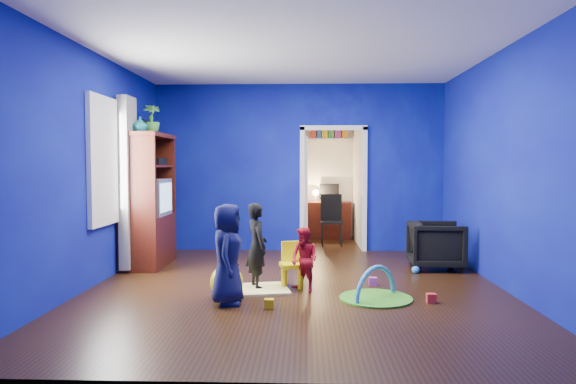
{
  "coord_description": "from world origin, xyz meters",
  "views": [
    {
      "loc": [
        0.13,
        -6.19,
        1.5
      ],
      "look_at": [
        -0.11,
        0.4,
        1.15
      ],
      "focal_mm": 32.0,
      "sensor_mm": 36.0,
      "label": 1
    }
  ],
  "objects_px": {
    "kid_chair": "(292,267)",
    "folding_chair": "(332,221)",
    "child_navy": "(227,254)",
    "hopper_ball": "(227,282)",
    "armchair": "(436,245)",
    "play_mat": "(376,298)",
    "vase": "(140,125)",
    "child_black": "(257,246)",
    "toddler_red": "(304,259)",
    "crt_tv": "(150,197)",
    "study_desk": "(329,220)",
    "tv_armoire": "(148,200)"
  },
  "relations": [
    {
      "from": "kid_chair",
      "to": "folding_chair",
      "type": "bearing_deg",
      "value": 65.31
    },
    {
      "from": "child_navy",
      "to": "hopper_ball",
      "type": "bearing_deg",
      "value": 9.81
    },
    {
      "from": "armchair",
      "to": "play_mat",
      "type": "bearing_deg",
      "value": 150.64
    },
    {
      "from": "play_mat",
      "to": "folding_chair",
      "type": "height_order",
      "value": "folding_chair"
    },
    {
      "from": "vase",
      "to": "kid_chair",
      "type": "bearing_deg",
      "value": -24.09
    },
    {
      "from": "play_mat",
      "to": "child_black",
      "type": "bearing_deg",
      "value": 162.21
    },
    {
      "from": "vase",
      "to": "child_navy",
      "type": "bearing_deg",
      "value": -49.75
    },
    {
      "from": "child_navy",
      "to": "toddler_red",
      "type": "bearing_deg",
      "value": -55.31
    },
    {
      "from": "vase",
      "to": "folding_chair",
      "type": "distance_m",
      "value": 3.97
    },
    {
      "from": "child_black",
      "to": "folding_chair",
      "type": "bearing_deg",
      "value": -42.2
    },
    {
      "from": "armchair",
      "to": "crt_tv",
      "type": "xyz_separation_m",
      "value": [
        -4.18,
        0.09,
        0.68
      ]
    },
    {
      "from": "child_black",
      "to": "hopper_ball",
      "type": "relative_size",
      "value": 2.81
    },
    {
      "from": "play_mat",
      "to": "study_desk",
      "type": "height_order",
      "value": "study_desk"
    },
    {
      "from": "tv_armoire",
      "to": "play_mat",
      "type": "xyz_separation_m",
      "value": [
        3.13,
        -1.82,
        -0.97
      ]
    },
    {
      "from": "crt_tv",
      "to": "hopper_ball",
      "type": "xyz_separation_m",
      "value": [
        1.41,
        -1.83,
        -0.83
      ]
    },
    {
      "from": "crt_tv",
      "to": "play_mat",
      "type": "bearing_deg",
      "value": -30.47
    },
    {
      "from": "crt_tv",
      "to": "hopper_ball",
      "type": "height_order",
      "value": "crt_tv"
    },
    {
      "from": "vase",
      "to": "study_desk",
      "type": "distance_m",
      "value": 4.62
    },
    {
      "from": "child_navy",
      "to": "kid_chair",
      "type": "xyz_separation_m",
      "value": [
        0.67,
        0.8,
        -0.29
      ]
    },
    {
      "from": "play_mat",
      "to": "armchair",
      "type": "bearing_deg",
      "value": 57.56
    },
    {
      "from": "child_black",
      "to": "hopper_ball",
      "type": "height_order",
      "value": "child_black"
    },
    {
      "from": "child_black",
      "to": "toddler_red",
      "type": "distance_m",
      "value": 0.6
    },
    {
      "from": "study_desk",
      "to": "armchair",
      "type": "bearing_deg",
      "value": -65.18
    },
    {
      "from": "vase",
      "to": "study_desk",
      "type": "relative_size",
      "value": 0.25
    },
    {
      "from": "crt_tv",
      "to": "child_black",
      "type": "bearing_deg",
      "value": -38.75
    },
    {
      "from": "toddler_red",
      "to": "vase",
      "type": "distance_m",
      "value": 3.11
    },
    {
      "from": "armchair",
      "to": "tv_armoire",
      "type": "relative_size",
      "value": 0.38
    },
    {
      "from": "crt_tv",
      "to": "kid_chair",
      "type": "bearing_deg",
      "value": -30.79
    },
    {
      "from": "child_black",
      "to": "folding_chair",
      "type": "relative_size",
      "value": 1.13
    },
    {
      "from": "armchair",
      "to": "child_black",
      "type": "bearing_deg",
      "value": 120.59
    },
    {
      "from": "toddler_red",
      "to": "vase",
      "type": "relative_size",
      "value": 3.48
    },
    {
      "from": "toddler_red",
      "to": "tv_armoire",
      "type": "distance_m",
      "value": 2.82
    },
    {
      "from": "play_mat",
      "to": "study_desk",
      "type": "relative_size",
      "value": 0.92
    },
    {
      "from": "armchair",
      "to": "folding_chair",
      "type": "distance_m",
      "value": 2.51
    },
    {
      "from": "child_navy",
      "to": "tv_armoire",
      "type": "relative_size",
      "value": 0.55
    },
    {
      "from": "study_desk",
      "to": "folding_chair",
      "type": "height_order",
      "value": "folding_chair"
    },
    {
      "from": "vase",
      "to": "kid_chair",
      "type": "height_order",
      "value": "vase"
    },
    {
      "from": "vase",
      "to": "child_black",
      "type": "bearing_deg",
      "value": -31.51
    },
    {
      "from": "tv_armoire",
      "to": "folding_chair",
      "type": "bearing_deg",
      "value": 35.24
    },
    {
      "from": "armchair",
      "to": "child_black",
      "type": "xyz_separation_m",
      "value": [
        -2.47,
        -1.29,
        0.18
      ]
    },
    {
      "from": "crt_tv",
      "to": "kid_chair",
      "type": "distance_m",
      "value": 2.61
    },
    {
      "from": "toddler_red",
      "to": "vase",
      "type": "xyz_separation_m",
      "value": [
        -2.33,
        1.17,
        1.69
      ]
    },
    {
      "from": "vase",
      "to": "hopper_ball",
      "type": "bearing_deg",
      "value": -46.4
    },
    {
      "from": "crt_tv",
      "to": "play_mat",
      "type": "xyz_separation_m",
      "value": [
        3.09,
        -1.82,
        -1.01
      ]
    },
    {
      "from": "crt_tv",
      "to": "kid_chair",
      "type": "relative_size",
      "value": 1.4
    },
    {
      "from": "kid_chair",
      "to": "vase",
      "type": "bearing_deg",
      "value": 142.31
    },
    {
      "from": "child_black",
      "to": "folding_chair",
      "type": "height_order",
      "value": "child_black"
    },
    {
      "from": "tv_armoire",
      "to": "crt_tv",
      "type": "distance_m",
      "value": 0.06
    },
    {
      "from": "vase",
      "to": "play_mat",
      "type": "relative_size",
      "value": 0.27
    },
    {
      "from": "kid_chair",
      "to": "study_desk",
      "type": "bearing_deg",
      "value": 67.79
    }
  ]
}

